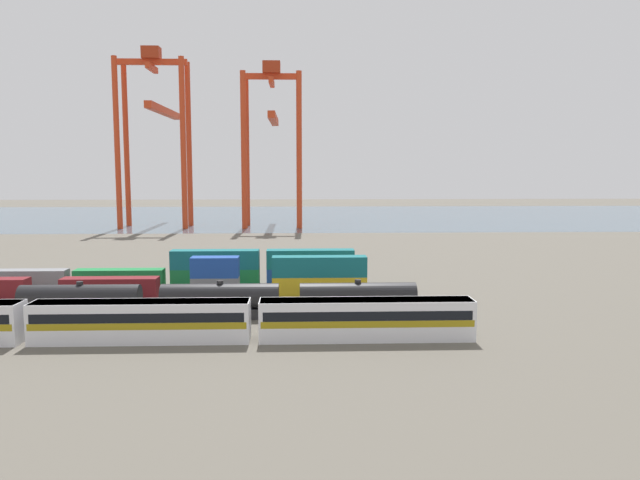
{
  "coord_description": "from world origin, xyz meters",
  "views": [
    {
      "loc": [
        10.5,
        -78.62,
        16.39
      ],
      "look_at": [
        14.31,
        24.85,
        4.33
      ],
      "focal_mm": 34.59,
      "sensor_mm": 36.0,
      "label": 1
    }
  ],
  "objects_px": {
    "shipping_container_5": "(319,286)",
    "gantry_crane_west": "(156,122)",
    "passenger_train": "(141,319)",
    "shipping_container_8": "(120,279)",
    "shipping_container_1": "(4,288)",
    "freight_tank_row": "(220,301)",
    "gantry_crane_central": "(272,130)"
  },
  "relations": [
    {
      "from": "shipping_container_1",
      "to": "shipping_container_8",
      "type": "height_order",
      "value": "same"
    },
    {
      "from": "passenger_train",
      "to": "gantry_crane_west",
      "type": "distance_m",
      "value": 124.92
    },
    {
      "from": "shipping_container_5",
      "to": "shipping_container_8",
      "type": "distance_m",
      "value": 28.11
    },
    {
      "from": "gantry_crane_west",
      "to": "gantry_crane_central",
      "type": "bearing_deg",
      "value": -1.71
    },
    {
      "from": "passenger_train",
      "to": "shipping_container_1",
      "type": "height_order",
      "value": "passenger_train"
    },
    {
      "from": "passenger_train",
      "to": "shipping_container_5",
      "type": "height_order",
      "value": "passenger_train"
    },
    {
      "from": "passenger_train",
      "to": "shipping_container_1",
      "type": "xyz_separation_m",
      "value": [
        -22.32,
        20.28,
        -0.84
      ]
    },
    {
      "from": "shipping_container_1",
      "to": "shipping_container_5",
      "type": "bearing_deg",
      "value": 0.0
    },
    {
      "from": "passenger_train",
      "to": "shipping_container_5",
      "type": "relative_size",
      "value": 5.24
    },
    {
      "from": "freight_tank_row",
      "to": "gantry_crane_central",
      "type": "bearing_deg",
      "value": 89.17
    },
    {
      "from": "freight_tank_row",
      "to": "shipping_container_1",
      "type": "xyz_separation_m",
      "value": [
        -28.65,
        11.14,
        -0.64
      ]
    },
    {
      "from": "shipping_container_5",
      "to": "shipping_container_8",
      "type": "height_order",
      "value": "same"
    },
    {
      "from": "freight_tank_row",
      "to": "gantry_crane_west",
      "type": "xyz_separation_m",
      "value": [
        -31.07,
        110.23,
        27.45
      ]
    },
    {
      "from": "shipping_container_5",
      "to": "gantry_crane_central",
      "type": "relative_size",
      "value": 0.27
    },
    {
      "from": "passenger_train",
      "to": "gantry_crane_central",
      "type": "bearing_deg",
      "value": 86.18
    },
    {
      "from": "freight_tank_row",
      "to": "shipping_container_8",
      "type": "xyz_separation_m",
      "value": [
        -16.01,
        17.73,
        -0.64
      ]
    },
    {
      "from": "passenger_train",
      "to": "shipping_container_8",
      "type": "height_order",
      "value": "passenger_train"
    },
    {
      "from": "gantry_crane_central",
      "to": "freight_tank_row",
      "type": "bearing_deg",
      "value": -90.83
    },
    {
      "from": "freight_tank_row",
      "to": "shipping_container_1",
      "type": "relative_size",
      "value": 7.15
    },
    {
      "from": "shipping_container_1",
      "to": "shipping_container_5",
      "type": "xyz_separation_m",
      "value": [
        39.96,
        0.0,
        0.0
      ]
    },
    {
      "from": "passenger_train",
      "to": "shipping_container_1",
      "type": "bearing_deg",
      "value": 137.73
    },
    {
      "from": "shipping_container_5",
      "to": "gantry_crane_west",
      "type": "height_order",
      "value": "gantry_crane_west"
    },
    {
      "from": "shipping_container_1",
      "to": "gantry_crane_west",
      "type": "height_order",
      "value": "gantry_crane_west"
    },
    {
      "from": "passenger_train",
      "to": "shipping_container_8",
      "type": "xyz_separation_m",
      "value": [
        -9.68,
        26.87,
        -0.84
      ]
    },
    {
      "from": "shipping_container_1",
      "to": "freight_tank_row",
      "type": "bearing_deg",
      "value": -21.25
    },
    {
      "from": "passenger_train",
      "to": "shipping_container_8",
      "type": "distance_m",
      "value": 28.58
    },
    {
      "from": "freight_tank_row",
      "to": "gantry_crane_central",
      "type": "relative_size",
      "value": 0.95
    },
    {
      "from": "shipping_container_5",
      "to": "shipping_container_1",
      "type": "bearing_deg",
      "value": 180.0
    },
    {
      "from": "freight_tank_row",
      "to": "passenger_train",
      "type": "bearing_deg",
      "value": -124.69
    },
    {
      "from": "shipping_container_5",
      "to": "shipping_container_8",
      "type": "bearing_deg",
      "value": 166.45
    },
    {
      "from": "shipping_container_8",
      "to": "freight_tank_row",
      "type": "bearing_deg",
      "value": -47.91
    },
    {
      "from": "passenger_train",
      "to": "gantry_crane_west",
      "type": "xyz_separation_m",
      "value": [
        -24.74,
        119.38,
        27.24
      ]
    }
  ]
}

